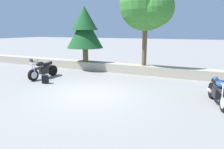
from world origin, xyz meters
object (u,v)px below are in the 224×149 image
object	(u,v)px
motorcycle_blue_centre	(219,92)
rider_backpack	(45,79)
leafy_tree_mid_left	(148,5)
pine_tree_far_left	(85,28)
motorcycle_black_near_left	(43,70)

from	to	relation	value
motorcycle_blue_centre	rider_backpack	bearing A→B (deg)	-178.08
motorcycle_blue_centre	leafy_tree_mid_left	bearing A→B (deg)	133.63
pine_tree_far_left	leafy_tree_mid_left	distance (m)	4.41
rider_backpack	leafy_tree_mid_left	xyz separation A→B (m)	(4.11, 4.16, 3.82)
motorcycle_black_near_left	rider_backpack	world-z (taller)	motorcycle_black_near_left
rider_backpack	pine_tree_far_left	distance (m)	4.82
rider_backpack	motorcycle_black_near_left	bearing A→B (deg)	137.08
motorcycle_blue_centre	leafy_tree_mid_left	size ratio (longest dim) A/B	0.40
rider_backpack	pine_tree_far_left	world-z (taller)	pine_tree_far_left
leafy_tree_mid_left	rider_backpack	bearing A→B (deg)	-134.67
motorcycle_black_near_left	pine_tree_far_left	xyz separation A→B (m)	(0.84, 3.22, 2.30)
rider_backpack	leafy_tree_mid_left	bearing A→B (deg)	45.33
motorcycle_black_near_left	leafy_tree_mid_left	distance (m)	7.01
motorcycle_black_near_left	motorcycle_blue_centre	bearing A→B (deg)	-4.02
motorcycle_blue_centre	leafy_tree_mid_left	world-z (taller)	leafy_tree_mid_left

